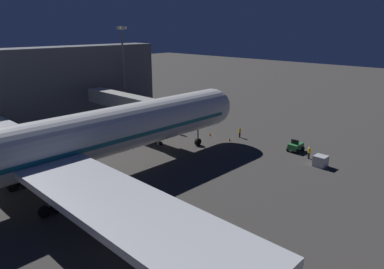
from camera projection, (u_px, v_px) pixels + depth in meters
The scene contains 10 objects.
ground_plane at pixel (88, 183), 43.99m from camera, with size 320.00×320.00×0.00m, color #383533.
airliner_at_gate at pixel (21, 154), 37.21m from camera, with size 58.96×68.80×20.45m.
jet_bridge at pixel (133, 104), 60.91m from camera, with size 21.55×3.40×7.42m.
apron_floodlight_mast at pixel (123, 65), 74.45m from camera, with size 2.90×0.50×18.60m.
baggage_tug_lead at pixel (296, 146), 54.92m from camera, with size 1.86×2.49×1.95m.
baggage_container_near_belt at pixel (321, 161), 49.00m from camera, with size 1.68×1.62×1.52m, color #B7BABF.
ground_crew_near_nose_gear at pixel (309, 152), 51.70m from camera, with size 0.40×0.40×1.84m.
ground_crew_marshaller_fwd at pixel (240, 132), 61.64m from camera, with size 0.40×0.40×1.80m.
traffic_cone_nose_port at pixel (229, 139), 60.01m from camera, with size 0.36×0.36×0.55m, color orange.
traffic_cone_nose_starboard at pixel (210, 134), 62.93m from camera, with size 0.36×0.36×0.55m, color orange.
Camera 1 is at (-37.25, 20.06, 18.66)m, focal length 33.10 mm.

